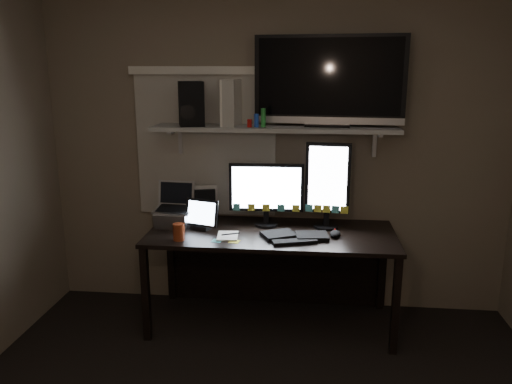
# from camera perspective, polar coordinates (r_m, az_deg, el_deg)

# --- Properties ---
(back_wall) EXTENTS (3.60, 0.00, 3.60)m
(back_wall) POSITION_cam_1_polar(r_m,az_deg,el_deg) (3.90, 2.26, 4.44)
(back_wall) COLOR #7C6A59
(back_wall) RESTS_ON floor
(window_blinds) EXTENTS (1.10, 0.02, 1.10)m
(window_blinds) POSITION_cam_1_polar(r_m,az_deg,el_deg) (3.95, -5.76, 5.24)
(window_blinds) COLOR beige
(window_blinds) RESTS_ON back_wall
(desk) EXTENTS (1.80, 0.75, 0.73)m
(desk) POSITION_cam_1_polar(r_m,az_deg,el_deg) (3.84, 1.91, -6.50)
(desk) COLOR black
(desk) RESTS_ON floor
(wall_shelf) EXTENTS (1.80, 0.35, 0.03)m
(wall_shelf) POSITION_cam_1_polar(r_m,az_deg,el_deg) (3.70, 2.11, 7.28)
(wall_shelf) COLOR #A3A39F
(wall_shelf) RESTS_ON back_wall
(monitor_landscape) EXTENTS (0.56, 0.07, 0.49)m
(monitor_landscape) POSITION_cam_1_polar(r_m,az_deg,el_deg) (3.74, 1.19, -0.26)
(monitor_landscape) COLOR black
(monitor_landscape) RESTS_ON desk
(monitor_portrait) EXTENTS (0.33, 0.10, 0.65)m
(monitor_portrait) POSITION_cam_1_polar(r_m,az_deg,el_deg) (3.71, 8.18, 0.78)
(monitor_portrait) COLOR black
(monitor_portrait) RESTS_ON desk
(keyboard) EXTENTS (0.50, 0.31, 0.03)m
(keyboard) POSITION_cam_1_polar(r_m,az_deg,el_deg) (3.55, 4.50, -4.98)
(keyboard) COLOR black
(keyboard) RESTS_ON desk
(mouse) EXTENTS (0.09, 0.13, 0.04)m
(mouse) POSITION_cam_1_polar(r_m,az_deg,el_deg) (3.60, 9.03, -4.72)
(mouse) COLOR black
(mouse) RESTS_ON desk
(notepad) EXTENTS (0.16, 0.21, 0.01)m
(notepad) POSITION_cam_1_polar(r_m,az_deg,el_deg) (3.56, -3.27, -5.04)
(notepad) COLOR silver
(notepad) RESTS_ON desk
(tablet) EXTENTS (0.29, 0.18, 0.23)m
(tablet) POSITION_cam_1_polar(r_m,az_deg,el_deg) (3.70, -6.22, -2.57)
(tablet) COLOR black
(tablet) RESTS_ON desk
(file_sorter) EXTENTS (0.23, 0.15, 0.27)m
(file_sorter) POSITION_cam_1_polar(r_m,az_deg,el_deg) (3.94, -6.24, -1.27)
(file_sorter) COLOR black
(file_sorter) RESTS_ON desk
(laptop) EXTENTS (0.30, 0.25, 0.32)m
(laptop) POSITION_cam_1_polar(r_m,az_deg,el_deg) (3.80, -9.42, -1.54)
(laptop) COLOR #B7B8BC
(laptop) RESTS_ON desk
(cup) EXTENTS (0.09, 0.09, 0.12)m
(cup) POSITION_cam_1_polar(r_m,az_deg,el_deg) (3.52, -8.81, -4.53)
(cup) COLOR maroon
(cup) RESTS_ON desk
(sticky_notes) EXTENTS (0.34, 0.28, 0.00)m
(sticky_notes) POSITION_cam_1_polar(r_m,az_deg,el_deg) (3.56, -3.61, -5.12)
(sticky_notes) COLOR yellow
(sticky_notes) RESTS_ON desk
(tv) EXTENTS (1.10, 0.29, 0.65)m
(tv) POSITION_cam_1_polar(r_m,az_deg,el_deg) (3.72, 8.36, 12.44)
(tv) COLOR black
(tv) RESTS_ON wall_shelf
(game_console) EXTENTS (0.12, 0.29, 0.34)m
(game_console) POSITION_cam_1_polar(r_m,az_deg,el_deg) (3.74, -2.86, 10.16)
(game_console) COLOR silver
(game_console) RESTS_ON wall_shelf
(speaker) EXTENTS (0.23, 0.26, 0.32)m
(speaker) POSITION_cam_1_polar(r_m,az_deg,el_deg) (3.75, -7.42, 9.98)
(speaker) COLOR black
(speaker) RESTS_ON wall_shelf
(bottles) EXTENTS (0.21, 0.05, 0.13)m
(bottles) POSITION_cam_1_polar(r_m,az_deg,el_deg) (3.61, 0.05, 8.44)
(bottles) COLOR #A50F0C
(bottles) RESTS_ON wall_shelf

